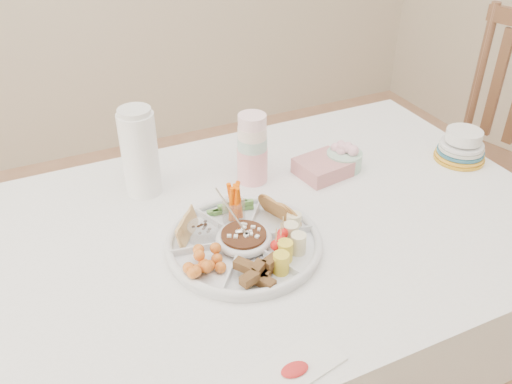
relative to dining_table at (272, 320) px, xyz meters
name	(u,v)px	position (x,y,z in m)	size (l,w,h in m)	color
dining_table	(272,320)	(0.00, 0.00, 0.00)	(1.52, 1.02, 0.76)	white
chair	(482,158)	(1.08, 0.28, 0.16)	(0.45, 0.45, 1.08)	brown
party_tray	(244,241)	(-0.12, -0.07, 0.40)	(0.38, 0.38, 0.04)	silver
bean_dip	(244,238)	(-0.12, -0.07, 0.41)	(0.11, 0.11, 0.04)	#472817
tortillas	(279,212)	(0.00, -0.02, 0.42)	(0.11, 0.11, 0.06)	#A1723F
carrot_cucumber	(231,198)	(-0.10, 0.06, 0.44)	(0.12, 0.12, 0.11)	#FD5D00
pita_raisins	(193,226)	(-0.22, 0.01, 0.42)	(0.11, 0.11, 0.06)	tan
cherries	(204,262)	(-0.24, -0.12, 0.42)	(0.12, 0.12, 0.05)	#C86D29
granola_chunks	(259,271)	(-0.14, -0.20, 0.42)	(0.11, 0.11, 0.05)	brown
banana_tomato	(297,237)	(-0.02, -0.15, 0.44)	(0.12, 0.12, 0.10)	#E9D47D
cup_stack	(252,143)	(0.03, 0.21, 0.50)	(0.09, 0.09, 0.24)	#C7ECBE
thermos	(140,151)	(-0.27, 0.29, 0.51)	(0.10, 0.10, 0.26)	white
flower_bowl	(344,157)	(0.31, 0.15, 0.42)	(0.11, 0.11, 0.08)	#B3CABE
napkin_stack	(323,167)	(0.24, 0.15, 0.40)	(0.15, 0.13, 0.05)	tan
plate_stack	(462,145)	(0.67, 0.04, 0.43)	(0.16, 0.16, 0.10)	gold
placemat	(281,377)	(-0.21, -0.45, 0.38)	(0.27, 0.09, 0.01)	white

